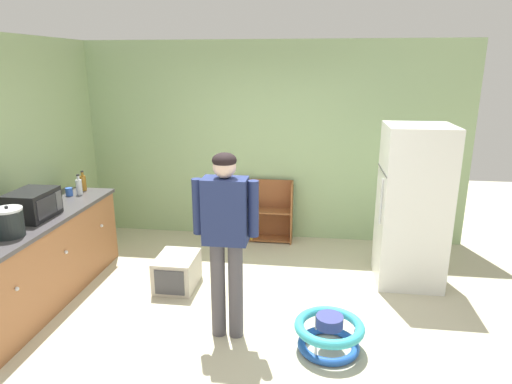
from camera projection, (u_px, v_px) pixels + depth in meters
The scene contains 16 objects.
ground_plane at pixel (248, 323), 4.28m from camera, with size 12.00×12.00×0.00m, color beige.
back_wall at pixel (273, 143), 6.12m from camera, with size 5.20×0.06×2.70m, color #99B783.
left_side_wall at pixel (27, 160), 5.01m from camera, with size 0.06×2.99×2.70m, color #9EB981.
kitchen_counter at pixel (39, 260), 4.58m from camera, with size 0.65×2.36×0.90m.
refrigerator at pixel (413, 206), 4.89m from camera, with size 0.73×0.68×1.78m.
bookshelf at pixel (260, 214), 6.24m from camera, with size 0.80×0.28×0.85m.
standing_person at pixel (226, 230), 3.83m from camera, with size 0.57×0.22×1.69m.
baby_walker at pixel (329, 333), 3.85m from camera, with size 0.60×0.60×0.32m.
pet_carrier at pixel (177, 271), 4.94m from camera, with size 0.42×0.55×0.36m.
microwave at pixel (33, 204), 4.46m from camera, with size 0.37×0.48×0.28m.
crock_pot at pixel (9, 222), 3.98m from camera, with size 0.26×0.26×0.29m.
amber_bottle at pixel (83, 183), 5.44m from camera, with size 0.07×0.07×0.25m.
clear_bottle at pixel (79, 186), 5.27m from camera, with size 0.07×0.07×0.25m.
blue_cup at pixel (69, 192), 5.23m from camera, with size 0.08×0.08×0.10m, color blue.
orange_cup at pixel (47, 200), 4.92m from camera, with size 0.08×0.08×0.10m, color orange.
white_cup at pixel (46, 203), 4.80m from camera, with size 0.08×0.08×0.10m, color white.
Camera 1 is at (0.58, -3.72, 2.39)m, focal length 31.35 mm.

